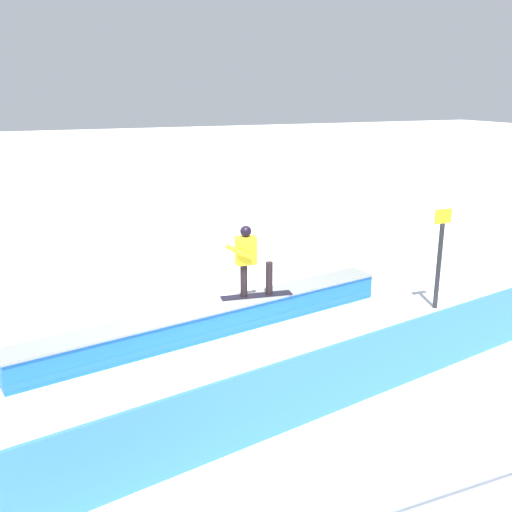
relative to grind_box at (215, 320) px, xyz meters
The scene contains 5 objects.
ground_plane 0.25m from the grind_box, ahead, with size 120.00×120.00×0.00m, color white.
grind_box is the anchor object (origin of this frame).
snowboarder 1.37m from the grind_box, 165.21° to the right, with size 1.46×0.47×1.45m.
safety_fence 3.49m from the grind_box, 90.00° to the left, with size 11.33×0.06×1.07m, color #367AEB.
trail_marker 4.90m from the grind_box, behind, with size 0.40×0.10×2.16m.
Camera 1 is at (3.25, 9.72, 4.53)m, focal length 40.31 mm.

